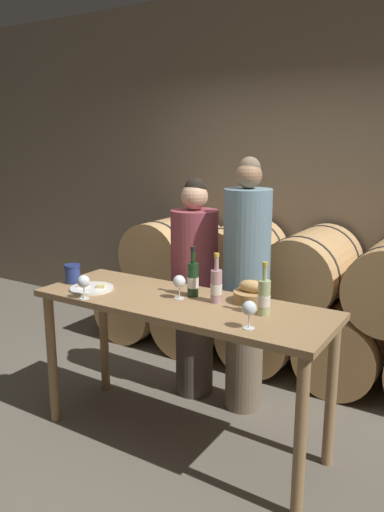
{
  "coord_description": "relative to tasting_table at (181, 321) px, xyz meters",
  "views": [
    {
      "loc": [
        1.56,
        -2.39,
        1.88
      ],
      "look_at": [
        0.0,
        0.13,
        1.19
      ],
      "focal_mm": 35.0,
      "sensor_mm": 36.0,
      "label": 1
    }
  ],
  "objects": [
    {
      "name": "wine_bottle_red",
      "position": [
        0.01,
        0.12,
        0.24
      ],
      "size": [
        0.07,
        0.07,
        0.31
      ],
      "color": "#193819",
      "rests_on": "tasting_table"
    },
    {
      "name": "wine_bottle_rose",
      "position": [
        0.19,
        0.08,
        0.24
      ],
      "size": [
        0.07,
        0.07,
        0.3
      ],
      "color": "#BC8E93",
      "rests_on": "tasting_table"
    },
    {
      "name": "wine_glass_far_left",
      "position": [
        -0.52,
        -0.28,
        0.24
      ],
      "size": [
        0.08,
        0.08,
        0.15
      ],
      "color": "white",
      "rests_on": "tasting_table"
    },
    {
      "name": "tasting_table",
      "position": [
        0.0,
        0.0,
        0.0
      ],
      "size": [
        1.85,
        0.63,
        0.94
      ],
      "color": "#99754C",
      "rests_on": "ground_plane"
    },
    {
      "name": "wine_glass_center",
      "position": [
        0.54,
        -0.2,
        0.24
      ],
      "size": [
        0.08,
        0.08,
        0.15
      ],
      "color": "white",
      "rests_on": "tasting_table"
    },
    {
      "name": "blue_crock",
      "position": [
        -0.83,
        -0.06,
        0.2
      ],
      "size": [
        0.11,
        0.11,
        0.13
      ],
      "color": "navy",
      "rests_on": "tasting_table"
    },
    {
      "name": "barrel_stack",
      "position": [
        0.0,
        1.41,
        -0.25
      ],
      "size": [
        3.28,
        0.88,
        1.19
      ],
      "color": "tan",
      "rests_on": "ground_plane"
    },
    {
      "name": "person_right",
      "position": [
        0.15,
        0.59,
        0.1
      ],
      "size": [
        0.32,
        0.32,
        1.78
      ],
      "color": "#756651",
      "rests_on": "ground_plane"
    },
    {
      "name": "wine_bottle_white",
      "position": [
        0.52,
        0.03,
        0.24
      ],
      "size": [
        0.07,
        0.07,
        0.3
      ],
      "color": "#ADBC7F",
      "rests_on": "tasting_table"
    },
    {
      "name": "person_left",
      "position": [
        -0.27,
        0.59,
        0.02
      ],
      "size": [
        0.34,
        0.34,
        1.62
      ],
      "color": "#4C4238",
      "rests_on": "ground_plane"
    },
    {
      "name": "bread_basket",
      "position": [
        0.37,
        0.2,
        0.18
      ],
      "size": [
        0.22,
        0.22,
        0.13
      ],
      "color": "#A87F4C",
      "rests_on": "tasting_table"
    },
    {
      "name": "cheese_plate",
      "position": [
        -0.62,
        -0.11,
        0.14
      ],
      "size": [
        0.28,
        0.28,
        0.04
      ],
      "color": "white",
      "rests_on": "tasting_table"
    },
    {
      "name": "ground_plane",
      "position": [
        0.0,
        0.0,
        -0.81
      ],
      "size": [
        10.0,
        10.0,
        0.0
      ],
      "primitive_type": "plane",
      "color": "#665E51"
    },
    {
      "name": "wine_glass_left",
      "position": [
        -0.03,
        0.03,
        0.24
      ],
      "size": [
        0.08,
        0.08,
        0.15
      ],
      "color": "white",
      "rests_on": "tasting_table"
    },
    {
      "name": "stone_wall_back",
      "position": [
        0.0,
        1.97,
        0.79
      ],
      "size": [
        10.0,
        0.12,
        3.2
      ],
      "color": "gray",
      "rests_on": "ground_plane"
    }
  ]
}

